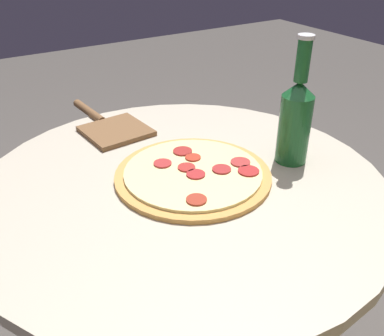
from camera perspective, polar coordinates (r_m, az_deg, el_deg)
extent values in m
cylinder|color=#B2A893|center=(1.12, -1.09, -18.44)|extent=(0.10, 0.10, 0.71)
cylinder|color=#B2A893|center=(0.88, -1.32, -2.39)|extent=(0.84, 0.84, 0.02)
cylinder|color=#C68E47|center=(0.88, 0.00, -0.84)|extent=(0.32, 0.32, 0.01)
cylinder|color=beige|center=(0.88, 0.00, -0.39)|extent=(0.28, 0.28, 0.01)
cylinder|color=#A32822|center=(0.88, -0.74, 0.08)|extent=(0.04, 0.04, 0.00)
cylinder|color=maroon|center=(0.78, 0.60, -4.24)|extent=(0.04, 0.04, 0.00)
cylinder|color=#A32221|center=(0.88, 7.54, -0.39)|extent=(0.04, 0.04, 0.00)
cylinder|color=#A32324|center=(0.86, 0.51, -0.84)|extent=(0.04, 0.04, 0.00)
cylinder|color=#A42E2B|center=(0.91, 6.47, 0.78)|extent=(0.04, 0.04, 0.00)
cylinder|color=#A32928|center=(0.90, -3.94, 0.62)|extent=(0.04, 0.04, 0.00)
cylinder|color=maroon|center=(0.95, -1.27, 2.27)|extent=(0.04, 0.04, 0.00)
cylinder|color=maroon|center=(0.88, 3.97, -0.17)|extent=(0.04, 0.04, 0.00)
cylinder|color=#AA2E1C|center=(0.92, 0.13, 1.42)|extent=(0.03, 0.03, 0.00)
cylinder|color=#195628|center=(0.94, 13.44, 5.03)|extent=(0.07, 0.07, 0.15)
cone|color=#195628|center=(0.90, 14.12, 10.21)|extent=(0.07, 0.07, 0.03)
cylinder|color=#195628|center=(0.89, 14.59, 13.68)|extent=(0.03, 0.03, 0.08)
cylinder|color=silver|center=(0.88, 14.99, 16.57)|extent=(0.03, 0.03, 0.01)
cube|color=brown|center=(1.08, -10.10, 4.89)|extent=(0.16, 0.16, 0.01)
cylinder|color=brown|center=(1.21, -13.55, 7.31)|extent=(0.04, 0.16, 0.02)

